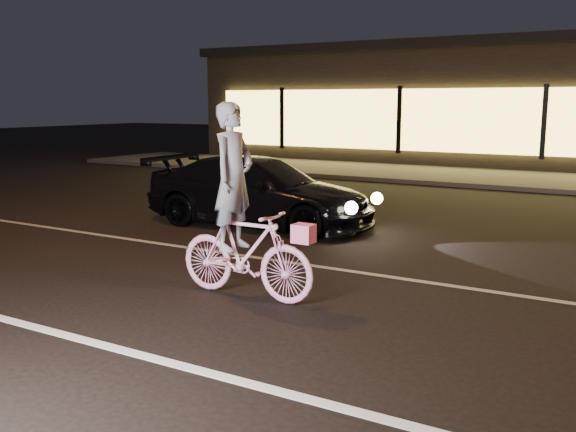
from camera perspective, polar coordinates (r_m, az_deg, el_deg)
The scene contains 7 objects.
ground at distance 6.64m, azimuth 0.34°, elevation -9.13°, with size 90.00×90.00×0.00m, color black.
lane_stripe_near at distance 5.48m, azimuth -7.78°, elevation -13.48°, with size 60.00×0.12×0.01m, color silver.
lane_stripe_far at distance 8.35m, azimuth 7.26°, elevation -5.12°, with size 60.00×0.10×0.01m, color gray.
sidewalk at distance 18.81m, azimuth 20.65°, elevation 2.98°, with size 30.00×4.00×0.12m, color #383533.
storefront at distance 24.59m, azimuth 23.41°, elevation 9.22°, with size 25.40×8.42×4.20m.
cyclist at distance 7.19m, azimuth -4.10°, elevation -1.21°, with size 1.74×0.60×2.19m.
sedan at distance 11.41m, azimuth -2.57°, elevation 2.17°, with size 4.27×1.86×1.22m.
Camera 1 is at (3.14, -5.42, 2.19)m, focal length 40.00 mm.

